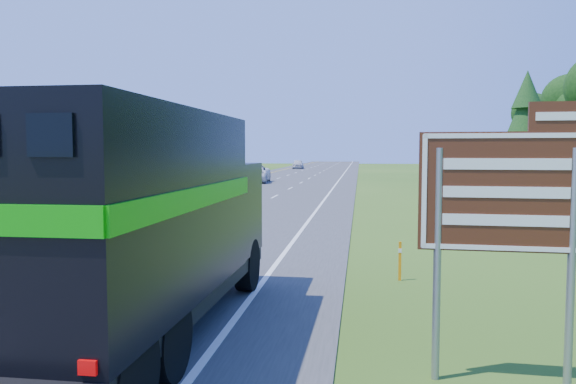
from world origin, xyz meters
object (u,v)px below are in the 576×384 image
white_suv (254,173)px  exit_sign (508,203)px  far_car (298,164)px  horse_truck (136,219)px

white_suv → exit_sign: (12.92, -48.91, 1.56)m
far_car → white_suv: bearing=-91.8°
horse_truck → far_car: horse_truck is taller
white_suv → far_car: 47.01m
horse_truck → far_car: 95.14m
horse_truck → white_suv: bearing=99.5°
horse_truck → exit_sign: bearing=-9.9°
white_suv → exit_sign: bearing=-79.6°
horse_truck → exit_sign: (5.75, -1.10, 0.44)m
horse_truck → white_suv: (-7.17, 47.81, -1.12)m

